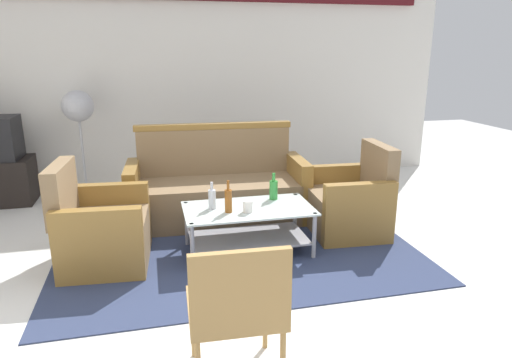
{
  "coord_description": "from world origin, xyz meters",
  "views": [
    {
      "loc": [
        -0.73,
        -3.0,
        1.72
      ],
      "look_at": [
        0.13,
        0.64,
        0.65
      ],
      "focal_mm": 31.98,
      "sensor_mm": 36.0,
      "label": 1
    }
  ],
  "objects_px": {
    "armchair_left": "(101,231)",
    "bottle_clear": "(212,199)",
    "couch": "(218,190)",
    "coffee_table": "(248,223)",
    "armchair_right": "(349,204)",
    "pedestal_fan": "(79,112)",
    "wicker_chair": "(237,304)",
    "bottle_green": "(274,189)",
    "bottle_brown": "(228,200)",
    "cup": "(248,206)"
  },
  "relations": [
    {
      "from": "armchair_right",
      "to": "pedestal_fan",
      "type": "distance_m",
      "value": 3.24
    },
    {
      "from": "couch",
      "to": "coffee_table",
      "type": "xyz_separation_m",
      "value": [
        0.14,
        -0.86,
        -0.04
      ]
    },
    {
      "from": "armchair_right",
      "to": "bottle_brown",
      "type": "relative_size",
      "value": 3.11
    },
    {
      "from": "armchair_left",
      "to": "bottle_green",
      "type": "xyz_separation_m",
      "value": [
        1.49,
        0.12,
        0.21
      ]
    },
    {
      "from": "armchair_right",
      "to": "wicker_chair",
      "type": "relative_size",
      "value": 1.01
    },
    {
      "from": "coffee_table",
      "to": "bottle_green",
      "type": "relative_size",
      "value": 4.53
    },
    {
      "from": "pedestal_fan",
      "to": "coffee_table",
      "type": "bearing_deg",
      "value": -51.95
    },
    {
      "from": "pedestal_fan",
      "to": "cup",
      "type": "bearing_deg",
      "value": -53.85
    },
    {
      "from": "coffee_table",
      "to": "pedestal_fan",
      "type": "xyz_separation_m",
      "value": [
        -1.57,
        2.0,
        0.74
      ]
    },
    {
      "from": "cup",
      "to": "wicker_chair",
      "type": "bearing_deg",
      "value": -104.32
    },
    {
      "from": "armchair_right",
      "to": "bottle_brown",
      "type": "bearing_deg",
      "value": 106.82
    },
    {
      "from": "coffee_table",
      "to": "bottle_green",
      "type": "height_order",
      "value": "bottle_green"
    },
    {
      "from": "armchair_right",
      "to": "coffee_table",
      "type": "bearing_deg",
      "value": 105.5
    },
    {
      "from": "coffee_table",
      "to": "bottle_green",
      "type": "distance_m",
      "value": 0.4
    },
    {
      "from": "couch",
      "to": "armchair_left",
      "type": "height_order",
      "value": "couch"
    },
    {
      "from": "bottle_brown",
      "to": "cup",
      "type": "distance_m",
      "value": 0.17
    },
    {
      "from": "pedestal_fan",
      "to": "bottle_green",
      "type": "bearing_deg",
      "value": -44.78
    },
    {
      "from": "coffee_table",
      "to": "bottle_clear",
      "type": "bearing_deg",
      "value": 170.51
    },
    {
      "from": "coffee_table",
      "to": "pedestal_fan",
      "type": "distance_m",
      "value": 2.65
    },
    {
      "from": "bottle_green",
      "to": "bottle_brown",
      "type": "height_order",
      "value": "bottle_brown"
    },
    {
      "from": "bottle_green",
      "to": "armchair_left",
      "type": "bearing_deg",
      "value": -175.55
    },
    {
      "from": "couch",
      "to": "bottle_brown",
      "type": "bearing_deg",
      "value": 89.95
    },
    {
      "from": "bottle_clear",
      "to": "wicker_chair",
      "type": "bearing_deg",
      "value": -93.8
    },
    {
      "from": "armchair_left",
      "to": "bottle_clear",
      "type": "xyz_separation_m",
      "value": [
        0.92,
        -0.01,
        0.21
      ]
    },
    {
      "from": "bottle_green",
      "to": "wicker_chair",
      "type": "height_order",
      "value": "wicker_chair"
    },
    {
      "from": "armchair_left",
      "to": "coffee_table",
      "type": "height_order",
      "value": "armchair_left"
    },
    {
      "from": "armchair_right",
      "to": "bottle_clear",
      "type": "bearing_deg",
      "value": 100.7
    },
    {
      "from": "couch",
      "to": "coffee_table",
      "type": "bearing_deg",
      "value": 101.86
    },
    {
      "from": "bottle_brown",
      "to": "wicker_chair",
      "type": "xyz_separation_m",
      "value": [
        -0.23,
        -1.55,
        -0.02
      ]
    },
    {
      "from": "cup",
      "to": "wicker_chair",
      "type": "xyz_separation_m",
      "value": [
        -0.39,
        -1.51,
        0.03
      ]
    },
    {
      "from": "couch",
      "to": "coffee_table",
      "type": "relative_size",
      "value": 1.67
    },
    {
      "from": "bottle_green",
      "to": "wicker_chair",
      "type": "xyz_separation_m",
      "value": [
        -0.69,
        -1.8,
        -0.01
      ]
    },
    {
      "from": "couch",
      "to": "bottle_green",
      "type": "height_order",
      "value": "couch"
    },
    {
      "from": "armchair_left",
      "to": "bottle_brown",
      "type": "bearing_deg",
      "value": 87.24
    },
    {
      "from": "couch",
      "to": "bottle_clear",
      "type": "xyz_separation_m",
      "value": [
        -0.17,
        -0.81,
        0.18
      ]
    },
    {
      "from": "bottle_clear",
      "to": "pedestal_fan",
      "type": "distance_m",
      "value": 2.38
    },
    {
      "from": "coffee_table",
      "to": "wicker_chair",
      "type": "bearing_deg",
      "value": -104.3
    },
    {
      "from": "couch",
      "to": "bottle_clear",
      "type": "distance_m",
      "value": 0.84
    },
    {
      "from": "bottle_green",
      "to": "pedestal_fan",
      "type": "relative_size",
      "value": 0.19
    },
    {
      "from": "bottle_green",
      "to": "bottle_brown",
      "type": "xyz_separation_m",
      "value": [
        -0.46,
        -0.25,
        0.01
      ]
    },
    {
      "from": "cup",
      "to": "pedestal_fan",
      "type": "height_order",
      "value": "pedestal_fan"
    },
    {
      "from": "armchair_left",
      "to": "armchair_right",
      "type": "distance_m",
      "value": 2.27
    },
    {
      "from": "couch",
      "to": "bottle_clear",
      "type": "relative_size",
      "value": 7.8
    },
    {
      "from": "coffee_table",
      "to": "wicker_chair",
      "type": "height_order",
      "value": "wicker_chair"
    },
    {
      "from": "armchair_left",
      "to": "armchair_right",
      "type": "height_order",
      "value": "same"
    },
    {
      "from": "coffee_table",
      "to": "cup",
      "type": "bearing_deg",
      "value": -104.11
    },
    {
      "from": "bottle_green",
      "to": "bottle_brown",
      "type": "bearing_deg",
      "value": -151.62
    },
    {
      "from": "coffee_table",
      "to": "pedestal_fan",
      "type": "bearing_deg",
      "value": 128.05
    },
    {
      "from": "coffee_table",
      "to": "wicker_chair",
      "type": "xyz_separation_m",
      "value": [
        -0.41,
        -1.62,
        0.22
      ]
    },
    {
      "from": "armchair_left",
      "to": "bottle_brown",
      "type": "distance_m",
      "value": 1.07
    }
  ]
}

